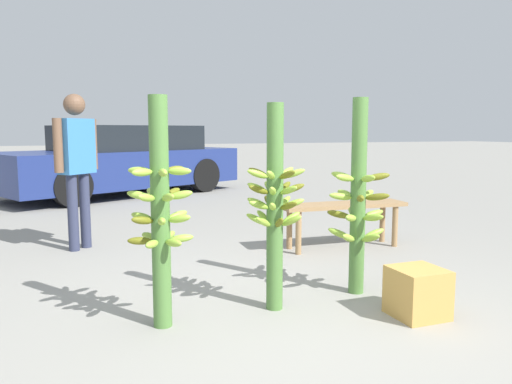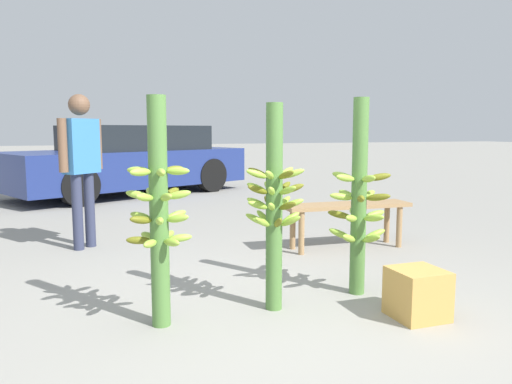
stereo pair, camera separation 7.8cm
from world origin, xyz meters
name	(u,v)px [view 2 (the right image)]	position (x,y,z in m)	size (l,w,h in m)	color
ground_plane	(284,328)	(0.00, 0.00, 0.00)	(80.00, 80.00, 0.00)	gray
banana_stalk_left	(159,211)	(-0.72, 0.30, 0.74)	(0.41, 0.42, 1.45)	#4C7A38
banana_stalk_center	(274,204)	(0.06, 0.34, 0.74)	(0.42, 0.42, 1.42)	#4C7A38
banana_stalk_right	(359,200)	(0.78, 0.44, 0.72)	(0.47, 0.47, 1.48)	#4C7A38
vendor_person	(81,156)	(-1.17, 2.67, 0.97)	(0.47, 0.46, 1.60)	#2D334C
market_bench	(347,211)	(1.44, 1.76, 0.40)	(1.37, 0.40, 0.48)	#99754C
parked_car	(129,160)	(-0.29, 7.13, 0.65)	(4.85, 3.60, 1.32)	navy
produce_crate	(417,294)	(0.90, -0.13, 0.16)	(0.33, 0.33, 0.33)	#C69347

